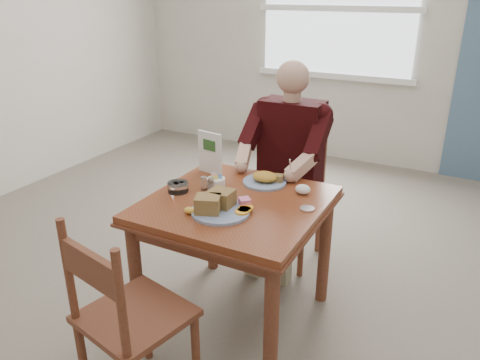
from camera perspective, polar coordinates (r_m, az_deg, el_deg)
The scene contains 16 objects.
floor at distance 2.88m, azimuth -0.46°, elevation -16.19°, with size 6.00×6.00×0.00m, color #6D6258.
wall_back at distance 5.11m, azimuth 16.26°, elevation 17.12°, with size 5.50×5.50×0.00m, color beige.
lemon_wedge at distance 2.34m, azimuth -6.14°, elevation -3.72°, with size 0.06×0.04×0.03m, color gold.
napkin at distance 2.57m, azimuth 7.67°, elevation -1.13°, with size 0.08×0.07×0.05m, color white.
metal_dish at distance 2.40m, azimuth 8.18°, elevation -3.48°, with size 0.07×0.07×0.01m, color silver.
window at distance 5.16m, azimuth 11.85°, elevation 19.79°, with size 1.72×0.04×1.42m.
table at distance 2.53m, azimuth -0.51°, elevation -4.80°, with size 0.92×0.92×0.75m.
chair_far at distance 3.25m, azimuth 6.12°, elevation -1.60°, with size 0.42×0.42×0.95m.
chair_near at distance 2.15m, azimuth -13.66°, elevation -16.10°, with size 0.50×0.50×0.95m.
diner at distance 3.05m, azimuth 5.75°, elevation 3.50°, with size 0.53×0.56×1.39m.
near_plate at distance 2.34m, azimuth -2.59°, elevation -3.10°, with size 0.36×0.36×0.10m.
far_plate at distance 2.69m, azimuth 3.15°, elevation 0.12°, with size 0.30×0.30×0.07m.
caddy at distance 2.64m, azimuth -2.93°, elevation -0.31°, with size 0.11×0.11×0.08m.
shakers at distance 2.60m, azimuth -3.99°, elevation -0.44°, with size 0.08×0.04×0.07m.
creamer at distance 2.60m, azimuth -7.56°, elevation -0.83°, with size 0.13×0.13×0.05m.
menu at distance 2.80m, azimuth -3.68°, elevation 3.34°, with size 0.17×0.04×0.26m.
Camera 1 is at (1.06, -1.98, 1.79)m, focal length 35.00 mm.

